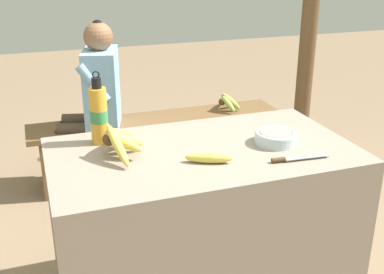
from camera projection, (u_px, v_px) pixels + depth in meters
market_counter at (202, 225)px, 2.13m from camera, size 1.26×0.71×0.73m
banana_bunch_ripe at (119, 139)px, 1.92m from camera, size 0.18×0.32×0.15m
serving_bowl at (276, 137)px, 2.05m from camera, size 0.18×0.18×0.05m
water_bottle at (99, 114)px, 2.02m from camera, size 0.08×0.08×0.31m
loose_banana_front at (209, 158)px, 1.86m from camera, size 0.19×0.11×0.04m
knife at (292, 158)px, 1.88m from camera, size 0.24×0.04×0.02m
wooden_bench at (158, 127)px, 3.30m from camera, size 1.72×0.32×0.42m
seated_vendor at (95, 95)px, 3.05m from camera, size 0.46×0.43×1.10m
banana_bunch_green at (227, 101)px, 3.41m from camera, size 0.18×0.28×0.14m
support_post_far at (311, 3)px, 3.53m from camera, size 0.12×0.12×2.25m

